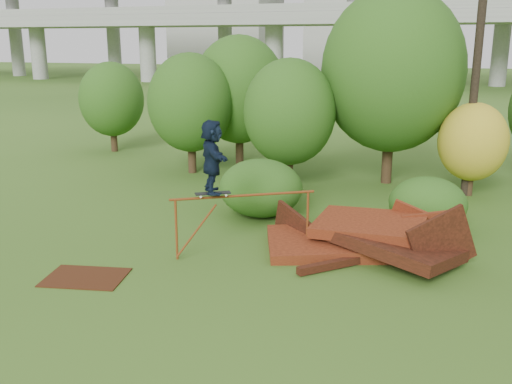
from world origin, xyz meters
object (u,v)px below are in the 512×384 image
(scrap_pile, at_px, (363,239))
(flat_plate, at_px, (86,277))
(skater, at_px, (212,157))
(utility_pole, at_px, (477,58))

(scrap_pile, bearing_deg, flat_plate, -148.02)
(skater, xyz_separation_m, flat_plate, (-2.26, -2.23, -2.55))
(scrap_pile, relative_size, skater, 3.02)
(flat_plate, bearing_deg, skater, 44.68)
(scrap_pile, bearing_deg, utility_pole, 69.71)
(flat_plate, bearing_deg, utility_pole, 51.68)
(skater, height_order, flat_plate, skater)
(utility_pole, bearing_deg, scrap_pile, -110.29)
(skater, distance_m, utility_pole, 10.58)
(utility_pole, bearing_deg, skater, -126.17)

